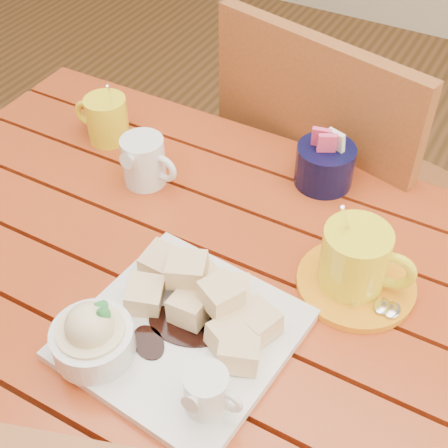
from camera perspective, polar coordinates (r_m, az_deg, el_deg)
The scene contains 8 objects.
table at distance 1.04m, azimuth -2.00°, elevation -8.93°, with size 1.20×0.79×0.75m.
dessert_plate at distance 0.86m, azimuth -5.38°, elevation -9.50°, with size 0.31×0.31×0.11m.
coffee_mug_left at distance 1.23m, azimuth -10.75°, elevation 9.48°, with size 0.11×0.08×0.13m.
coffee_mug_right at distance 0.93m, azimuth 11.99°, elevation -3.23°, with size 0.14×0.10×0.17m.
cream_pitcher at distance 1.11m, azimuth -7.30°, elevation 5.80°, with size 0.11×0.09×0.09m.
sugar_caddy at distance 1.12m, azimuth 9.20°, elevation 5.42°, with size 0.10×0.10×0.11m.
orange_saucer at distance 0.97m, azimuth 12.03°, elevation -5.38°, with size 0.18×0.18×0.02m.
chair_far at distance 1.45m, azimuth 9.78°, elevation 2.99°, with size 0.55×0.55×0.96m.
Camera 1 is at (0.34, -0.53, 1.47)m, focal length 50.00 mm.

